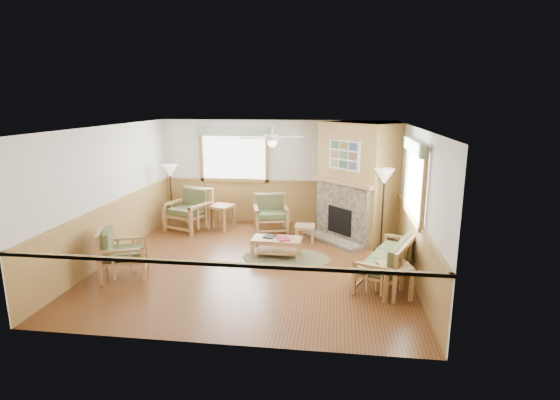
# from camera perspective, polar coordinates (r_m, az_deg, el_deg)

# --- Properties ---
(floor) EXTENTS (6.00, 6.00, 0.01)m
(floor) POSITION_cam_1_polar(r_m,az_deg,el_deg) (8.85, -3.19, -8.25)
(floor) COLOR brown
(floor) RESTS_ON ground
(ceiling) EXTENTS (6.00, 6.00, 0.01)m
(ceiling) POSITION_cam_1_polar(r_m,az_deg,el_deg) (8.27, -3.42, 9.52)
(ceiling) COLOR white
(ceiling) RESTS_ON floor
(wall_back) EXTENTS (6.00, 0.02, 2.70)m
(wall_back) POSITION_cam_1_polar(r_m,az_deg,el_deg) (11.37, -0.50, 3.61)
(wall_back) COLOR silver
(wall_back) RESTS_ON floor
(wall_front) EXTENTS (6.00, 0.02, 2.70)m
(wall_front) POSITION_cam_1_polar(r_m,az_deg,el_deg) (5.65, -8.97, -6.24)
(wall_front) COLOR silver
(wall_front) RESTS_ON floor
(wall_left) EXTENTS (0.02, 6.00, 2.70)m
(wall_left) POSITION_cam_1_polar(r_m,az_deg,el_deg) (9.48, -21.43, 0.83)
(wall_left) COLOR silver
(wall_left) RESTS_ON floor
(wall_right) EXTENTS (0.02, 6.00, 2.70)m
(wall_right) POSITION_cam_1_polar(r_m,az_deg,el_deg) (8.44, 17.14, -0.24)
(wall_right) COLOR silver
(wall_right) RESTS_ON floor
(wainscot) EXTENTS (6.00, 6.00, 1.10)m
(wainscot) POSITION_cam_1_polar(r_m,az_deg,el_deg) (8.67, -3.23, -4.82)
(wainscot) COLOR #A27E42
(wainscot) RESTS_ON floor
(fireplace) EXTENTS (3.11, 3.11, 2.70)m
(fireplace) POSITION_cam_1_polar(r_m,az_deg,el_deg) (10.34, 10.10, 2.48)
(fireplace) COLOR #A27E42
(fireplace) RESTS_ON floor
(window_back) EXTENTS (1.90, 0.16, 1.50)m
(window_back) POSITION_cam_1_polar(r_m,az_deg,el_deg) (11.40, -6.10, 9.54)
(window_back) COLOR white
(window_back) RESTS_ON wall_back
(window_right) EXTENTS (0.16, 1.90, 1.50)m
(window_right) POSITION_cam_1_polar(r_m,az_deg,el_deg) (8.06, 17.65, 7.64)
(window_right) COLOR white
(window_right) RESTS_ON wall_right
(ceiling_fan) EXTENTS (1.59, 1.59, 0.36)m
(ceiling_fan) POSITION_cam_1_polar(r_m,az_deg,el_deg) (8.52, -1.03, 9.37)
(ceiling_fan) COLOR white
(ceiling_fan) RESTS_ON ceiling
(sofa) EXTENTS (1.97, 1.39, 0.84)m
(sofa) POSITION_cam_1_polar(r_m,az_deg,el_deg) (8.14, 14.16, -7.39)
(sofa) COLOR #A87D4E
(sofa) RESTS_ON floor
(armchair_back_left) EXTENTS (1.18, 1.18, 1.02)m
(armchair_back_left) POSITION_cam_1_polar(r_m,az_deg,el_deg) (11.13, -11.87, -1.28)
(armchair_back_left) COLOR #A87D4E
(armchair_back_left) RESTS_ON floor
(armchair_back_right) EXTENTS (0.97, 0.97, 0.90)m
(armchair_back_right) POSITION_cam_1_polar(r_m,az_deg,el_deg) (10.76, -1.18, -1.82)
(armchair_back_right) COLOR #A87D4E
(armchair_back_right) RESTS_ON floor
(armchair_left) EXTENTS (1.04, 1.04, 0.90)m
(armchair_left) POSITION_cam_1_polar(r_m,az_deg,el_deg) (8.58, -19.76, -6.47)
(armchair_left) COLOR #A87D4E
(armchair_left) RESTS_ON floor
(coffee_table) EXTENTS (1.03, 0.55, 0.40)m
(coffee_table) POSITION_cam_1_polar(r_m,az_deg,el_deg) (9.11, -0.45, -6.23)
(coffee_table) COLOR #A87D4E
(coffee_table) RESTS_ON floor
(end_table_chairs) EXTENTS (0.69, 0.67, 0.61)m
(end_table_chairs) POSITION_cam_1_polar(r_m,az_deg,el_deg) (11.15, -7.69, -2.18)
(end_table_chairs) COLOR #A87D4E
(end_table_chairs) RESTS_ON floor
(end_table_sofa) EXTENTS (0.60, 0.59, 0.56)m
(end_table_sofa) POSITION_cam_1_polar(r_m,az_deg,el_deg) (7.56, 14.69, -10.14)
(end_table_sofa) COLOR #A87D4E
(end_table_sofa) RESTS_ON floor
(footstool) EXTENTS (0.45, 0.45, 0.39)m
(footstool) POSITION_cam_1_polar(r_m,az_deg,el_deg) (10.09, 3.27, -4.36)
(footstool) COLOR #A87D4E
(footstool) RESTS_ON floor
(braided_rug) EXTENTS (2.28, 2.28, 0.01)m
(braided_rug) POSITION_cam_1_polar(r_m,az_deg,el_deg) (9.09, 0.83, -7.57)
(braided_rug) COLOR brown
(braided_rug) RESTS_ON floor
(floor_lamp_left) EXTENTS (0.48, 0.48, 1.64)m
(floor_lamp_left) POSITION_cam_1_polar(r_m,az_deg,el_deg) (11.30, -14.02, 0.42)
(floor_lamp_left) COLOR black
(floor_lamp_left) RESTS_ON floor
(floor_lamp_right) EXTENTS (0.51, 0.51, 1.81)m
(floor_lamp_right) POSITION_cam_1_polar(r_m,az_deg,el_deg) (9.51, 13.25, -1.34)
(floor_lamp_right) COLOR black
(floor_lamp_right) RESTS_ON floor
(book_red) EXTENTS (0.31, 0.36, 0.03)m
(book_red) POSITION_cam_1_polar(r_m,az_deg,el_deg) (8.97, 0.46, -4.97)
(book_red) COLOR maroon
(book_red) RESTS_ON coffee_table
(book_dark) EXTENTS (0.27, 0.32, 0.03)m
(book_dark) POSITION_cam_1_polar(r_m,az_deg,el_deg) (9.12, -1.33, -4.70)
(book_dark) COLOR black
(book_dark) RESTS_ON coffee_table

